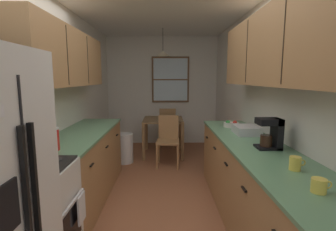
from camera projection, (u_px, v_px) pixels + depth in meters
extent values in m
plane|color=#995B3D|center=(161.00, 188.00, 3.66)|extent=(12.00, 12.00, 0.00)
cube|color=white|center=(62.00, 100.00, 3.45)|extent=(0.10, 9.00, 2.55)
cube|color=white|center=(258.00, 100.00, 3.49)|extent=(0.10, 9.00, 2.55)
cube|color=white|center=(162.00, 91.00, 6.09)|extent=(4.40, 0.10, 2.55)
cube|color=white|center=(160.00, 0.00, 3.28)|extent=(4.40, 9.00, 0.08)
cube|color=black|center=(38.00, 229.00, 1.28)|extent=(0.02, 0.02, 1.11)
cube|color=black|center=(7.00, 209.00, 1.05)|extent=(0.01, 0.15, 0.22)
cube|color=white|center=(0.00, 111.00, 1.01)|extent=(0.01, 0.04, 0.05)
cube|color=white|center=(31.00, 224.00, 1.97)|extent=(0.62, 0.58, 0.90)
cube|color=black|center=(71.00, 227.00, 1.97)|extent=(0.01, 0.41, 0.30)
cube|color=silver|center=(73.00, 202.00, 1.94)|extent=(0.02, 0.46, 0.02)
cube|color=black|center=(26.00, 167.00, 1.90)|extent=(0.59, 0.55, 0.02)
cylinder|color=#2D2D2D|center=(17.00, 160.00, 2.02)|extent=(0.15, 0.15, 0.01)
cylinder|color=#2D2D2D|center=(36.00, 172.00, 1.77)|extent=(0.15, 0.15, 0.01)
cylinder|color=#2D2D2D|center=(52.00, 160.00, 2.02)|extent=(0.15, 0.15, 0.01)
cube|color=black|center=(1.00, 71.00, 1.79)|extent=(0.38, 0.61, 0.34)
cube|color=black|center=(23.00, 70.00, 1.73)|extent=(0.01, 0.37, 0.22)
cube|color=#2D2D33|center=(42.00, 71.00, 2.00)|extent=(0.01, 0.12, 0.22)
cube|color=#A87A4C|center=(84.00, 167.00, 3.29)|extent=(0.60, 2.07, 0.87)
cube|color=#60936B|center=(82.00, 133.00, 3.22)|extent=(0.63, 2.09, 0.03)
cube|color=black|center=(92.00, 165.00, 2.57)|extent=(0.02, 0.10, 0.01)
cube|color=black|center=(107.00, 147.00, 3.26)|extent=(0.02, 0.10, 0.01)
cube|color=black|center=(117.00, 135.00, 3.94)|extent=(0.02, 0.10, 0.01)
cube|color=#A87A4C|center=(65.00, 58.00, 3.04)|extent=(0.32, 2.17, 0.68)
cube|color=#2D2319|center=(68.00, 55.00, 2.68)|extent=(0.01, 0.01, 0.62)
cube|color=#2D2319|center=(88.00, 60.00, 3.39)|extent=(0.01, 0.01, 0.62)
cube|color=#A87A4C|center=(255.00, 188.00, 2.64)|extent=(0.60, 2.98, 0.87)
cube|color=#60936B|center=(257.00, 146.00, 2.58)|extent=(0.63, 3.00, 0.03)
cube|color=black|center=(244.00, 189.00, 2.01)|extent=(0.02, 0.10, 0.01)
cube|color=black|center=(226.00, 164.00, 2.60)|extent=(0.02, 0.10, 0.01)
cube|color=black|center=(215.00, 148.00, 3.19)|extent=(0.02, 0.10, 0.01)
cube|color=black|center=(207.00, 137.00, 3.78)|extent=(0.02, 0.10, 0.01)
cube|color=#A87A4C|center=(279.00, 47.00, 2.39)|extent=(0.32, 2.68, 0.74)
cube|color=#2D2319|center=(284.00, 40.00, 1.95)|extent=(0.01, 0.01, 0.68)
cube|color=#2D2319|center=(247.00, 52.00, 2.82)|extent=(0.01, 0.01, 0.68)
cube|color=brown|center=(163.00, 120.00, 5.18)|extent=(0.80, 0.85, 0.03)
cube|color=brown|center=(144.00, 142.00, 4.83)|extent=(0.06, 0.06, 0.72)
cube|color=brown|center=(182.00, 142.00, 4.84)|extent=(0.06, 0.06, 0.72)
cube|color=brown|center=(147.00, 133.00, 5.62)|extent=(0.06, 0.06, 0.72)
cube|color=brown|center=(180.00, 133.00, 5.63)|extent=(0.06, 0.06, 0.72)
cube|color=#A87A4C|center=(168.00, 142.00, 4.52)|extent=(0.43, 0.43, 0.04)
cube|color=#A87A4C|center=(168.00, 127.00, 4.67)|extent=(0.37, 0.06, 0.45)
cylinder|color=#A87A4C|center=(178.00, 158.00, 4.37)|extent=(0.04, 0.04, 0.43)
cylinder|color=#A87A4C|center=(157.00, 157.00, 4.39)|extent=(0.04, 0.04, 0.43)
cylinder|color=#A87A4C|center=(178.00, 152.00, 4.73)|extent=(0.04, 0.04, 0.43)
cylinder|color=#A87A4C|center=(159.00, 151.00, 4.75)|extent=(0.04, 0.04, 0.43)
cube|color=#A87A4C|center=(167.00, 127.00, 5.92)|extent=(0.41, 0.41, 0.04)
cube|color=#A87A4C|center=(168.00, 119.00, 5.71)|extent=(0.37, 0.04, 0.45)
cylinder|color=#A87A4C|center=(160.00, 135.00, 6.13)|extent=(0.04, 0.04, 0.43)
cylinder|color=#A87A4C|center=(175.00, 135.00, 6.14)|extent=(0.04, 0.04, 0.43)
cylinder|color=#A87A4C|center=(160.00, 138.00, 5.77)|extent=(0.04, 0.04, 0.43)
cylinder|color=#A87A4C|center=(175.00, 138.00, 5.78)|extent=(0.04, 0.04, 0.43)
cylinder|color=black|center=(163.00, 39.00, 4.94)|extent=(0.01, 0.01, 0.44)
cone|color=beige|center=(163.00, 54.00, 4.98)|extent=(0.28, 0.28, 0.10)
sphere|color=white|center=(163.00, 52.00, 4.98)|extent=(0.06, 0.06, 0.06)
cube|color=brown|center=(170.00, 80.00, 5.99)|extent=(0.88, 0.04, 1.07)
cube|color=silver|center=(170.00, 80.00, 5.97)|extent=(0.80, 0.01, 0.99)
cube|color=brown|center=(170.00, 80.00, 5.97)|extent=(0.80, 0.02, 0.03)
cylinder|color=white|center=(125.00, 148.00, 4.74)|extent=(0.32, 0.32, 0.55)
cylinder|color=red|center=(53.00, 140.00, 2.38)|extent=(0.12, 0.12, 0.20)
cylinder|color=white|center=(52.00, 129.00, 2.36)|extent=(0.12, 0.12, 0.02)
cube|color=white|center=(81.00, 208.00, 2.11)|extent=(0.02, 0.16, 0.24)
cube|color=black|center=(268.00, 147.00, 2.45)|extent=(0.22, 0.18, 0.02)
cube|color=black|center=(277.00, 134.00, 2.43)|extent=(0.06, 0.18, 0.30)
cube|color=black|center=(269.00, 122.00, 2.41)|extent=(0.22, 0.18, 0.06)
cylinder|color=#331E14|center=(266.00, 141.00, 2.44)|extent=(0.11, 0.11, 0.11)
cylinder|color=#E5CC4C|center=(319.00, 186.00, 1.50)|extent=(0.09, 0.09, 0.09)
torus|color=#E5CC4C|center=(328.00, 185.00, 1.50)|extent=(0.05, 0.01, 0.05)
cylinder|color=#E5CC4C|center=(295.00, 163.00, 1.87)|extent=(0.08, 0.08, 0.10)
torus|color=#E5CC4C|center=(302.00, 163.00, 1.87)|extent=(0.05, 0.01, 0.05)
cylinder|color=silver|center=(231.00, 125.00, 3.53)|extent=(0.21, 0.21, 0.06)
cylinder|color=black|center=(231.00, 124.00, 3.53)|extent=(0.18, 0.18, 0.03)
sphere|color=red|center=(235.00, 123.00, 3.52)|extent=(0.06, 0.06, 0.06)
sphere|color=green|center=(228.00, 122.00, 3.54)|extent=(0.06, 0.06, 0.06)
cube|color=silver|center=(246.00, 130.00, 3.08)|extent=(0.28, 0.34, 0.10)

